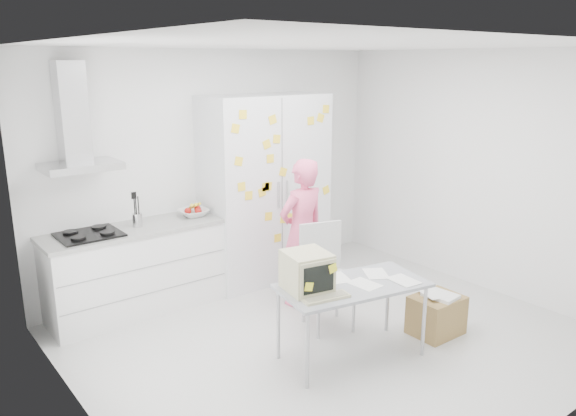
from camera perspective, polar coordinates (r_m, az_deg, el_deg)
floor at (r=5.54m, az=4.31°, el=-13.06°), size 4.50×4.00×0.02m
walls at (r=5.59m, az=-0.37°, el=2.13°), size 4.52×4.01×2.70m
ceiling at (r=4.91m, az=4.94°, el=16.20°), size 4.50×4.00×0.02m
counter_run at (r=6.09m, az=-15.16°, el=-5.96°), size 1.84×0.63×1.28m
range_hood at (r=5.73m, az=-20.89°, el=7.64°), size 0.70×0.48×1.01m
tall_cabinet at (r=6.66m, az=-2.31°, el=1.96°), size 1.50×0.68×2.20m
person at (r=5.98m, az=1.43°, el=-2.50°), size 0.60×0.40×1.60m
desk at (r=4.80m, az=3.73°, el=-7.19°), size 1.39×0.88×1.03m
chair at (r=5.57m, az=3.80°, el=-6.21°), size 0.58×0.58×1.03m
cardboard_box at (r=5.70m, az=14.85°, el=-10.40°), size 0.48×0.40×0.42m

